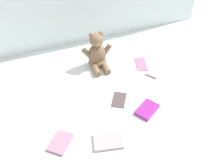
% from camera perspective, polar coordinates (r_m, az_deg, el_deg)
% --- Properties ---
extents(ground_plane, '(3.20, 3.20, 0.00)m').
position_cam_1_polar(ground_plane, '(1.51, -1.63, -0.41)').
color(ground_plane, silver).
extents(teddy_bear, '(0.19, 0.17, 0.23)m').
position_cam_1_polar(teddy_bear, '(1.60, -3.22, 6.60)').
color(teddy_bear, '#7A6047').
rests_on(teddy_bear, ground_plane).
extents(book_case_0, '(0.15, 0.14, 0.02)m').
position_cam_1_polar(book_case_0, '(1.38, 7.67, -5.54)').
color(book_case_0, '#922890').
rests_on(book_case_0, ground_plane).
extents(book_case_1, '(0.13, 0.13, 0.01)m').
position_cam_1_polar(book_case_1, '(1.50, -16.61, -2.77)').
color(book_case_1, white).
rests_on(book_case_1, ground_plane).
extents(book_case_2, '(0.14, 0.15, 0.01)m').
position_cam_1_polar(book_case_2, '(1.27, -11.21, -12.37)').
color(book_case_2, '#AB7591').
rests_on(book_case_2, ground_plane).
extents(book_case_3, '(0.16, 0.12, 0.01)m').
position_cam_1_polar(book_case_3, '(1.25, -0.83, -12.35)').
color(book_case_3, '#A0979C').
rests_on(book_case_3, ground_plane).
extents(book_case_4, '(0.12, 0.13, 0.01)m').
position_cam_1_polar(book_case_4, '(1.43, 1.54, -3.41)').
color(book_case_4, '#4C3D42').
rests_on(book_case_4, ground_plane).
extents(book_case_5, '(0.12, 0.11, 0.01)m').
position_cam_1_polar(book_case_5, '(1.61, 9.16, 2.59)').
color(book_case_5, '#A7999D').
rests_on(book_case_5, ground_plane).
extents(book_case_6, '(0.10, 0.15, 0.01)m').
position_cam_1_polar(book_case_6, '(1.67, 6.36, 4.43)').
color(book_case_6, '#A5668D').
rests_on(book_case_6, ground_plane).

